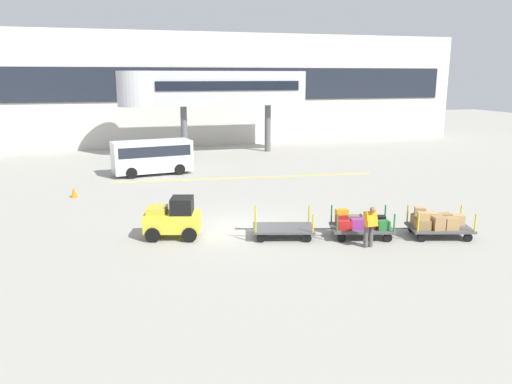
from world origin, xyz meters
TOP-DOWN VIEW (x-y plane):
  - ground_plane at (0.00, 0.00)m, footprint 120.00×120.00m
  - apron_lead_line at (3.01, 9.88)m, footprint 15.87×1.85m
  - terminal_building at (0.00, 25.98)m, footprint 55.59×2.51m
  - jet_bridge at (2.44, 19.99)m, footprint 14.46×3.00m
  - baggage_tug at (-2.66, -0.46)m, footprint 2.32×1.70m
  - baggage_cart_lead at (1.35, -1.57)m, footprint 3.08×1.96m
  - baggage_cart_middle at (4.25, -2.36)m, footprint 3.08×1.96m
  - baggage_cart_tail at (7.03, -3.13)m, footprint 3.08×1.96m
  - baggage_handler at (3.94, -3.56)m, footprint 0.40×0.44m
  - shuttle_van at (-2.39, 12.65)m, footprint 5.02×2.56m
  - safety_cone_near at (-6.75, 7.45)m, footprint 0.36×0.36m

SIDE VIEW (x-z plane):
  - ground_plane at x=0.00m, z-range 0.00..0.00m
  - apron_lead_line at x=3.01m, z-range 0.00..0.01m
  - safety_cone_near at x=-6.75m, z-range 0.00..0.55m
  - baggage_cart_lead at x=1.35m, z-range -0.20..0.90m
  - baggage_cart_middle at x=4.25m, z-range -0.04..1.06m
  - baggage_cart_tail at x=7.03m, z-range 0.01..1.12m
  - baggage_tug at x=-2.66m, z-range -0.04..1.54m
  - baggage_handler at x=3.94m, z-range 0.08..1.65m
  - shuttle_van at x=-2.39m, z-range 0.19..2.28m
  - terminal_building at x=0.00m, z-range 0.01..9.72m
  - jet_bridge at x=2.44m, z-range 1.84..8.23m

